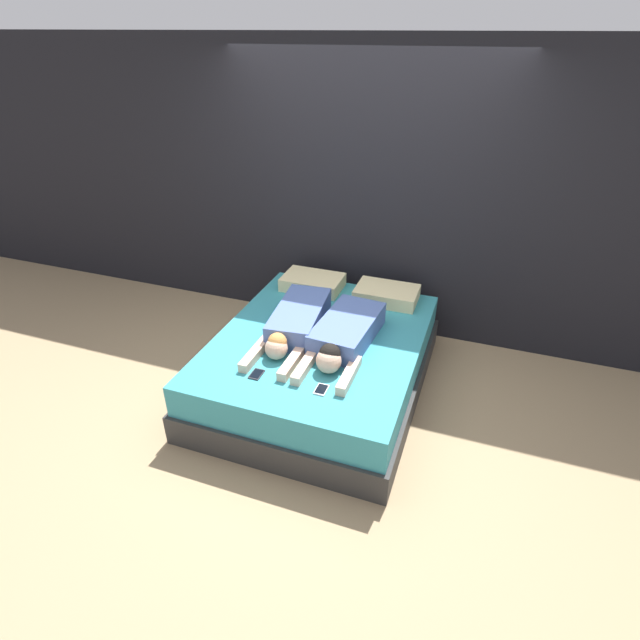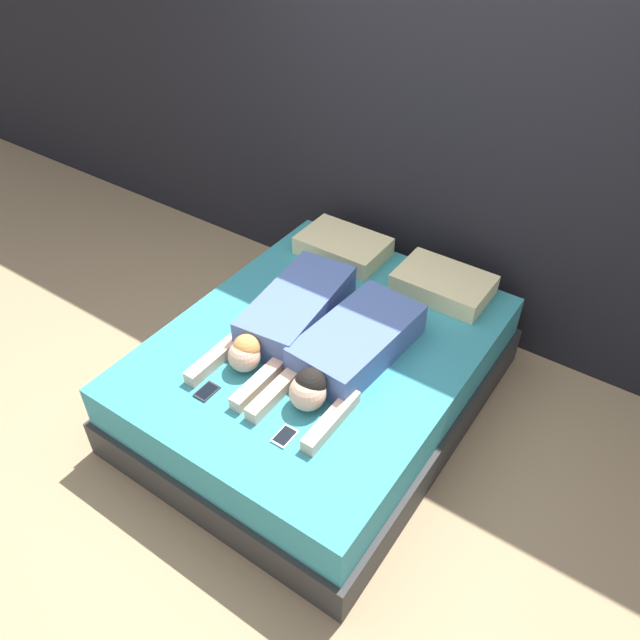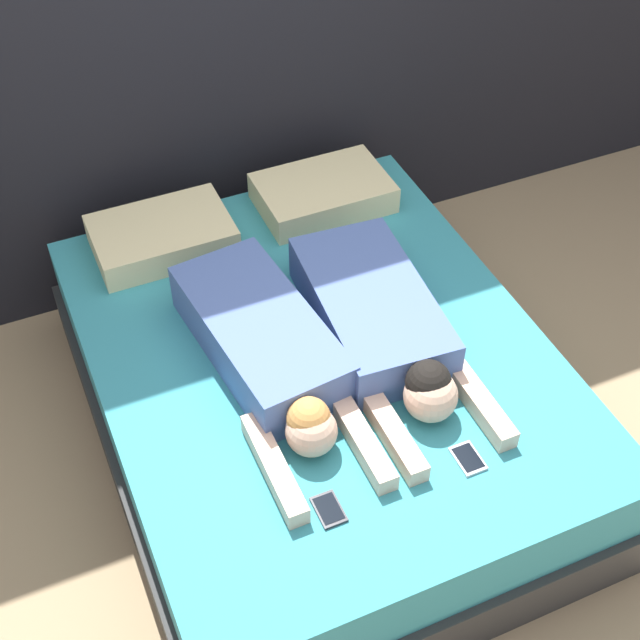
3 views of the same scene
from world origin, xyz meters
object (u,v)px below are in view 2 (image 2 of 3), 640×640
object	(u,v)px
pillow_head_left	(343,246)
cell_phone_left	(207,391)
bed	(320,374)
person_right	(348,351)
cell_phone_right	(285,436)
person_left	(288,316)
pillow_head_right	(443,284)

from	to	relation	value
pillow_head_left	cell_phone_left	bearing A→B (deg)	-85.72
bed	person_right	bearing A→B (deg)	-15.77
bed	cell_phone_right	bearing A→B (deg)	-69.28
bed	cell_phone_left	xyz separation A→B (m)	(-0.25, -0.63, 0.26)
pillow_head_left	person_left	distance (m)	0.81
pillow_head_left	person_right	distance (m)	1.01
cell_phone_left	pillow_head_left	bearing A→B (deg)	94.28
pillow_head_left	person_right	world-z (taller)	person_right
person_right	cell_phone_right	bearing A→B (deg)	-87.55
cell_phone_left	cell_phone_right	size ratio (longest dim) A/B	1.00
bed	cell_phone_right	world-z (taller)	cell_phone_right
person_right	person_left	bearing A→B (deg)	174.25
pillow_head_left	pillow_head_right	distance (m)	0.71
bed	pillow_head_left	bearing A→B (deg)	114.55
pillow_head_right	person_left	distance (m)	0.97
person_left	cell_phone_left	size ratio (longest dim) A/B	9.24
person_right	cell_phone_left	world-z (taller)	person_right
person_left	cell_phone_right	bearing A→B (deg)	-54.45
bed	person_right	size ratio (longest dim) A/B	1.89
cell_phone_left	person_left	bearing A→B (deg)	85.60
pillow_head_left	cell_phone_right	xyz separation A→B (m)	(0.60, -1.42, -0.05)
bed	pillow_head_left	size ratio (longest dim) A/B	3.72
bed	person_right	world-z (taller)	person_right
pillow_head_right	cell_phone_right	world-z (taller)	pillow_head_right
pillow_head_right	cell_phone_right	bearing A→B (deg)	-94.55
person_left	person_right	bearing A→B (deg)	-5.75
cell_phone_left	bed	bearing A→B (deg)	68.56
pillow_head_left	person_left	bearing A→B (deg)	-79.11
pillow_head_left	cell_phone_right	size ratio (longest dim) A/B	4.51
person_left	person_right	world-z (taller)	person_right
bed	cell_phone_left	distance (m)	0.73
pillow_head_right	person_right	size ratio (longest dim) A/B	0.51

